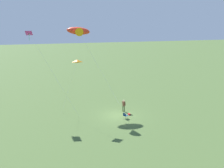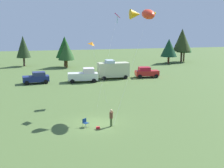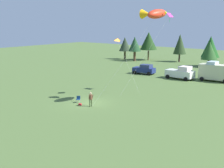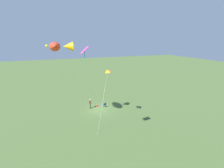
% 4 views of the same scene
% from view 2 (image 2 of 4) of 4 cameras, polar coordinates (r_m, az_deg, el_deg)
% --- Properties ---
extents(ground_plane, '(160.00, 160.00, 0.00)m').
position_cam_2_polar(ground_plane, '(31.59, -2.77, -7.32)').
color(ground_plane, '#4A6331').
extents(person_kite_flyer, '(0.49, 0.52, 1.74)m').
position_cam_2_polar(person_kite_flyer, '(30.55, -0.14, -5.96)').
color(person_kite_flyer, '#3F522E').
rests_on(person_kite_flyer, ground).
extents(folding_chair, '(0.66, 0.66, 0.82)m').
position_cam_2_polar(folding_chair, '(30.69, -4.92, -6.96)').
color(folding_chair, navy).
rests_on(folding_chair, ground).
extents(backpack_on_grass, '(0.35, 0.26, 0.22)m').
position_cam_2_polar(backpack_on_grass, '(30.19, -2.57, -8.01)').
color(backpack_on_grass, red).
rests_on(backpack_on_grass, ground).
extents(car_navy_hatch, '(4.37, 2.58, 1.89)m').
position_cam_2_polar(car_navy_hatch, '(52.68, -13.63, 1.13)').
color(car_navy_hatch, navy).
rests_on(car_navy_hatch, ground).
extents(truck_white_pickup, '(5.12, 2.68, 2.34)m').
position_cam_2_polar(truck_white_pickup, '(52.67, -5.17, 1.58)').
color(truck_white_pickup, silver).
rests_on(truck_white_pickup, ground).
extents(van_camper_beige, '(5.47, 2.76, 3.34)m').
position_cam_2_polar(van_camper_beige, '(55.38, 0.22, 2.69)').
color(van_camper_beige, beige).
rests_on(van_camper_beige, ground).
extents(car_red_sedan, '(4.30, 2.42, 1.89)m').
position_cam_2_polar(car_red_sedan, '(57.00, 6.30, 2.17)').
color(car_red_sedan, red).
rests_on(car_red_sedan, ground).
extents(treeline_distant, '(55.86, 9.03, 8.19)m').
position_cam_2_polar(treeline_distant, '(71.28, -4.23, 6.98)').
color(treeline_distant, '#473D22').
rests_on(treeline_distant, ground).
extents(kite_large_fish, '(6.34, 7.38, 11.58)m').
position_cam_2_polar(kite_large_fish, '(35.90, 6.06, 12.57)').
color(kite_large_fish, red).
rests_on(kite_large_fish, ground).
extents(kite_delta_orange, '(2.59, 2.83, 7.94)m').
position_cam_2_polar(kite_delta_orange, '(35.31, -3.65, 7.37)').
color(kite_delta_orange, orange).
rests_on(kite_delta_orange, ground).
extents(kite_diamond_rainbow, '(4.30, 6.51, 11.16)m').
position_cam_2_polar(kite_diamond_rainbow, '(41.71, 0.85, 11.89)').
color(kite_diamond_rainbow, '#D135A0').
rests_on(kite_diamond_rainbow, ground).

